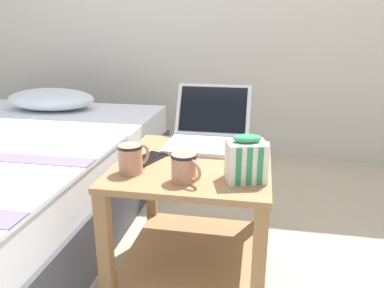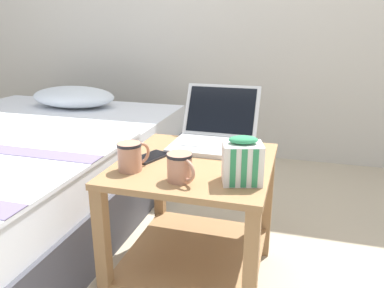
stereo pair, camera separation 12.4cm
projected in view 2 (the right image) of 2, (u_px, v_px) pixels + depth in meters
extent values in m
plane|color=tan|center=(195.00, 280.00, 1.54)|extent=(8.00, 8.00, 0.00)
ellipsoid|color=silver|center=(74.00, 97.00, 2.56)|extent=(0.59, 0.36, 0.14)
cube|color=#997047|center=(195.00, 164.00, 1.38)|extent=(0.56, 0.60, 0.02)
cube|color=#997047|center=(195.00, 253.00, 1.50)|extent=(0.52, 0.56, 0.02)
cube|color=#997047|center=(103.00, 255.00, 1.28)|extent=(0.04, 0.04, 0.50)
cube|color=#997047|center=(250.00, 282.00, 1.15)|extent=(0.04, 0.04, 0.50)
cube|color=#997047|center=(160.00, 191.00, 1.78)|extent=(0.04, 0.04, 0.50)
cube|color=#997047|center=(267.00, 204.00, 1.64)|extent=(0.04, 0.04, 0.50)
cube|color=#B7BABC|center=(212.00, 147.00, 1.51)|extent=(0.33, 0.24, 0.02)
cube|color=silver|center=(213.00, 143.00, 1.53)|extent=(0.28, 0.13, 0.00)
cube|color=silver|center=(208.00, 149.00, 1.45)|extent=(0.09, 0.05, 0.00)
cube|color=#B7BABC|center=(221.00, 110.00, 1.64)|extent=(0.33, 0.12, 0.21)
cube|color=black|center=(221.00, 110.00, 1.64)|extent=(0.29, 0.10, 0.18)
cube|color=green|center=(241.00, 122.00, 1.61)|extent=(0.03, 0.02, 0.04)
cube|color=yellow|center=(232.00, 103.00, 1.64)|extent=(0.05, 0.02, 0.04)
cylinder|color=tan|center=(130.00, 157.00, 1.28)|extent=(0.08, 0.08, 0.10)
cylinder|color=black|center=(129.00, 144.00, 1.26)|extent=(0.08, 0.08, 0.01)
cylinder|color=black|center=(129.00, 147.00, 1.27)|extent=(0.07, 0.07, 0.01)
torus|color=tan|center=(141.00, 153.00, 1.31)|extent=(0.05, 0.07, 0.08)
cylinder|color=tan|center=(179.00, 167.00, 1.20)|extent=(0.08, 0.08, 0.09)
cylinder|color=black|center=(178.00, 155.00, 1.18)|extent=(0.08, 0.08, 0.01)
cylinder|color=black|center=(178.00, 158.00, 1.19)|extent=(0.07, 0.07, 0.01)
torus|color=tan|center=(187.00, 171.00, 1.16)|extent=(0.07, 0.05, 0.07)
cube|color=white|center=(242.00, 163.00, 1.18)|extent=(0.14, 0.12, 0.13)
cube|color=#338C59|center=(233.00, 169.00, 1.13)|extent=(0.02, 0.01, 0.12)
cube|color=#338C59|center=(244.00, 169.00, 1.13)|extent=(0.02, 0.01, 0.12)
cube|color=#338C59|center=(255.00, 169.00, 1.13)|extent=(0.02, 0.01, 0.12)
ellipsoid|color=#338C59|center=(243.00, 140.00, 1.15)|extent=(0.10, 0.08, 0.02)
cube|color=black|center=(151.00, 157.00, 1.41)|extent=(0.12, 0.16, 0.01)
cube|color=black|center=(151.00, 156.00, 1.41)|extent=(0.11, 0.14, 0.00)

